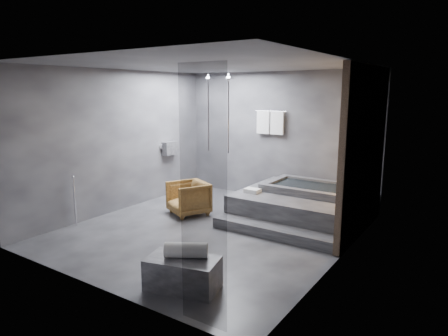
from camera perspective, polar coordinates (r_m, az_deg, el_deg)
The scene contains 7 objects.
room at distance 6.68m, azimuth 2.18°, elevation 5.33°, with size 5.00×5.04×2.82m.
tub_deck at distance 7.73m, azimuth 11.00°, elevation -5.28°, with size 2.20×2.00×0.50m, color #2F2F31.
tub_step at distance 6.76m, azimuth 6.99°, elevation -8.99°, with size 2.20×0.36×0.18m, color #2F2F31.
concrete_bench at distance 5.06m, azimuth -5.91°, elevation -14.75°, with size 0.87×0.48×0.39m, color #373639.
driftwood_chair at distance 7.85m, azimuth -5.11°, elevation -4.31°, with size 0.69×0.71×0.65m, color #4F3213.
rolled_towel at distance 4.97m, azimuth -5.43°, elevation -11.59°, with size 0.19×0.19×0.52m, color white.
deck_towel at distance 7.55m, azimuth 4.07°, elevation -3.24°, with size 0.28×0.21×0.07m, color silver.
Camera 1 is at (3.88, -5.42, 2.39)m, focal length 32.00 mm.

